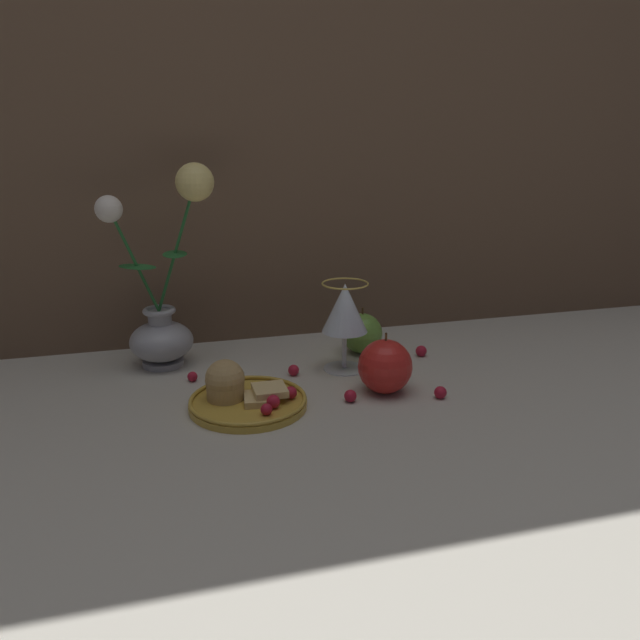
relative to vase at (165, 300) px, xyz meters
The scene contains 12 objects.
ground_plane 0.25m from the vase, 32.80° to the right, with size 2.40×2.40×0.00m, color #B7B2A3.
wall_back 0.53m from the vase, 32.75° to the left, with size 2.40×0.04×1.20m, color brown.
vase is the anchor object (origin of this frame).
plate_with_pastries 0.24m from the vase, 64.41° to the right, with size 0.17×0.17×0.07m.
wine_glass 0.30m from the vase, 19.25° to the right, with size 0.08×0.08×0.15m.
apple_beside_vase 0.35m from the vase, ahead, with size 0.07×0.07×0.09m.
apple_near_glass 0.39m from the vase, 33.18° to the right, with size 0.08×0.08×0.10m.
berry_near_plate 0.48m from the vase, 32.95° to the right, with size 0.02×0.02×0.02m, color #AD192D.
berry_front_center 0.46m from the vase, 10.01° to the right, with size 0.02×0.02×0.02m, color #AD192D.
berry_by_glass_stem 0.36m from the vase, 42.00° to the right, with size 0.02×0.02×0.02m, color #AD192D.
berry_under_candlestick 0.25m from the vase, 28.24° to the right, with size 0.02×0.02×0.02m, color #AD192D.
berry_far_right 0.14m from the vase, 69.06° to the right, with size 0.02×0.02×0.02m, color #AD192D.
Camera 1 is at (-0.20, -0.92, 0.39)m, focal length 35.00 mm.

